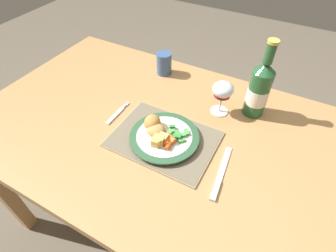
% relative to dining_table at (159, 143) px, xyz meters
% --- Properties ---
extents(ground_plane, '(6.00, 6.00, 0.00)m').
position_rel_dining_table_xyz_m(ground_plane, '(0.00, 0.00, -0.65)').
color(ground_plane, brown).
extents(dining_table, '(1.37, 0.85, 0.74)m').
position_rel_dining_table_xyz_m(dining_table, '(0.00, 0.00, 0.00)').
color(dining_table, '#AD7F4C').
rests_on(dining_table, ground).
extents(placemat, '(0.35, 0.26, 0.01)m').
position_rel_dining_table_xyz_m(placemat, '(0.05, -0.05, 0.09)').
color(placemat, gray).
rests_on(placemat, dining_table).
extents(dinner_plate, '(0.24, 0.24, 0.02)m').
position_rel_dining_table_xyz_m(dinner_plate, '(0.05, -0.05, 0.11)').
color(dinner_plate, silver).
rests_on(dinner_plate, placemat).
extents(breaded_croquettes, '(0.10, 0.10, 0.05)m').
position_rel_dining_table_xyz_m(breaded_croquettes, '(0.01, -0.04, 0.14)').
color(breaded_croquettes, tan).
rests_on(breaded_croquettes, dinner_plate).
extents(green_beans_pile, '(0.08, 0.07, 0.02)m').
position_rel_dining_table_xyz_m(green_beans_pile, '(0.09, -0.03, 0.12)').
color(green_beans_pile, '#4CA84C').
rests_on(green_beans_pile, dinner_plate).
extents(glazed_carrots, '(0.05, 0.06, 0.02)m').
position_rel_dining_table_xyz_m(glazed_carrots, '(0.08, -0.07, 0.13)').
color(glazed_carrots, '#CC5119').
rests_on(glazed_carrots, dinner_plate).
extents(fork, '(0.02, 0.14, 0.01)m').
position_rel_dining_table_xyz_m(fork, '(-0.17, -0.02, 0.09)').
color(fork, silver).
rests_on(fork, dining_table).
extents(table_knife, '(0.04, 0.21, 0.01)m').
position_rel_dining_table_xyz_m(table_knife, '(0.27, -0.10, 0.09)').
color(table_knife, silver).
rests_on(table_knife, dining_table).
extents(wine_glass, '(0.08, 0.08, 0.13)m').
position_rel_dining_table_xyz_m(wine_glass, '(0.17, 0.18, 0.19)').
color(wine_glass, silver).
rests_on(wine_glass, dining_table).
extents(bottle, '(0.08, 0.08, 0.29)m').
position_rel_dining_table_xyz_m(bottle, '(0.28, 0.24, 0.20)').
color(bottle, '#23562D').
rests_on(bottle, dining_table).
extents(roast_potatoes, '(0.04, 0.05, 0.03)m').
position_rel_dining_table_xyz_m(roast_potatoes, '(0.06, -0.09, 0.13)').
color(roast_potatoes, gold).
rests_on(roast_potatoes, dinner_plate).
extents(drinking_cup, '(0.07, 0.07, 0.10)m').
position_rel_dining_table_xyz_m(drinking_cup, '(-0.15, 0.31, 0.14)').
color(drinking_cup, '#385684').
rests_on(drinking_cup, dining_table).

